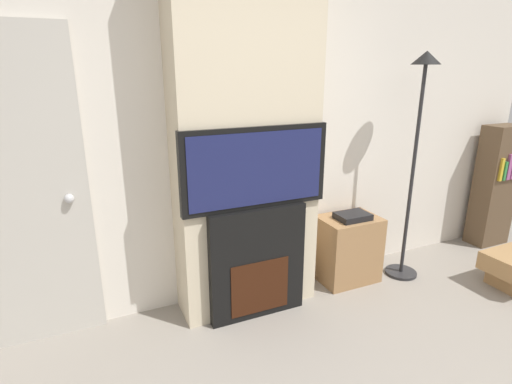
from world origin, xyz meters
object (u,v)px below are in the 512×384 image
at_px(media_stand, 348,248).
at_px(bookshelf, 495,186).
at_px(television, 256,168).
at_px(floor_lamp, 417,133).
at_px(fireplace, 256,262).

xyz_separation_m(media_stand, bookshelf, (1.81, 0.03, 0.32)).
distance_m(television, floor_lamp, 1.42).
distance_m(floor_lamp, media_stand, 1.09).
bearing_deg(floor_lamp, television, -179.57).
bearing_deg(floor_lamp, media_stand, 165.07).
distance_m(television, media_stand, 1.24).
bearing_deg(bookshelf, media_stand, -178.92).
xyz_separation_m(floor_lamp, media_stand, (-0.50, 0.13, -0.97)).
distance_m(floor_lamp, bookshelf, 1.47).
distance_m(television, bookshelf, 2.77).
bearing_deg(television, media_stand, 8.91).
xyz_separation_m(fireplace, media_stand, (0.92, 0.14, -0.12)).
bearing_deg(bookshelf, floor_lamp, -172.72).
bearing_deg(media_stand, television, -171.09).
relative_size(fireplace, media_stand, 1.35).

